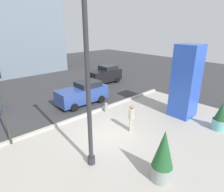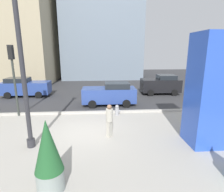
% 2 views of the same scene
% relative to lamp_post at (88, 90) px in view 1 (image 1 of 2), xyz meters
% --- Properties ---
extents(ground_plane, '(60.00, 60.00, 0.00)m').
position_rel_lamp_post_xyz_m(ground_plane, '(2.44, 5.42, -3.76)').
color(ground_plane, '#38383A').
extents(plaza_pavement, '(18.00, 10.00, 0.02)m').
position_rel_lamp_post_xyz_m(plaza_pavement, '(2.44, -0.58, -3.76)').
color(plaza_pavement, '#ADA89E').
rests_on(plaza_pavement, ground_plane).
extents(curb_strip, '(18.00, 0.24, 0.16)m').
position_rel_lamp_post_xyz_m(curb_strip, '(2.44, 4.54, -3.68)').
color(curb_strip, '#B7B2A8').
rests_on(curb_strip, ground_plane).
extents(lamp_post, '(0.44, 0.44, 7.70)m').
position_rel_lamp_post_xyz_m(lamp_post, '(0.00, 0.00, 0.00)').
color(lamp_post, '#2D2D33').
rests_on(lamp_post, ground_plane).
extents(art_pillar_blue, '(1.56, 1.56, 5.16)m').
position_rel_lamp_post_xyz_m(art_pillar_blue, '(8.18, -0.23, -1.18)').
color(art_pillar_blue, blue).
rests_on(art_pillar_blue, ground_plane).
extents(potted_plant_near_left, '(0.90, 0.90, 2.41)m').
position_rel_lamp_post_xyz_m(potted_plant_near_left, '(1.60, -2.85, -2.55)').
color(potted_plant_near_left, gray).
rests_on(potted_plant_near_left, ground_plane).
extents(potted_plant_by_pillar, '(0.88, 0.88, 1.87)m').
position_rel_lamp_post_xyz_m(potted_plant_by_pillar, '(8.00, -2.89, -2.91)').
color(potted_plant_by_pillar, '#6BB2B2').
rests_on(potted_plant_by_pillar, ground_plane).
extents(fire_hydrant, '(0.36, 0.26, 0.75)m').
position_rel_lamp_post_xyz_m(fire_hydrant, '(4.43, 4.04, -3.39)').
color(fire_hydrant, '#99999E').
rests_on(fire_hydrant, ground_plane).
extents(traffic_light_corner, '(0.28, 0.42, 4.73)m').
position_rel_lamp_post_xyz_m(traffic_light_corner, '(-2.36, 4.41, -0.57)').
color(traffic_light_corner, '#333833').
rests_on(traffic_light_corner, ground_plane).
extents(car_curb_west, '(4.35, 2.01, 1.85)m').
position_rel_lamp_post_xyz_m(car_curb_west, '(4.10, 6.63, -2.83)').
color(car_curb_west, '#2D4793').
rests_on(car_curb_west, ground_plane).
extents(car_far_lane, '(3.93, 2.16, 1.98)m').
position_rel_lamp_post_xyz_m(car_far_lane, '(9.61, 10.24, -2.78)').
color(car_far_lane, black).
rests_on(car_far_lane, ground_plane).
extents(pedestrian_crossing, '(0.51, 0.51, 1.75)m').
position_rel_lamp_post_xyz_m(pedestrian_crossing, '(3.71, 0.79, -2.78)').
color(pedestrian_crossing, '#B2AD9E').
rests_on(pedestrian_crossing, ground_plane).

